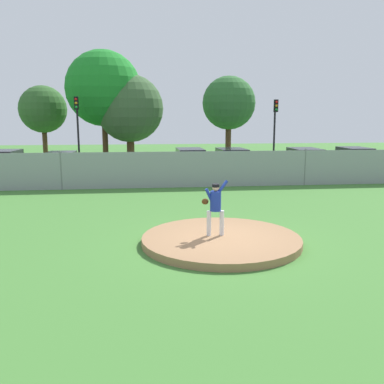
{
  "coord_description": "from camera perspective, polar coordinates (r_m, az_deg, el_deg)",
  "views": [
    {
      "loc": [
        -2.17,
        -11.54,
        3.67
      ],
      "look_at": [
        -0.52,
        3.04,
        1.01
      ],
      "focal_mm": 38.64,
      "sensor_mm": 36.0,
      "label": 1
    }
  ],
  "objects": [
    {
      "name": "ground_plane",
      "position": [
        18.05,
        0.59,
        -1.44
      ],
      "size": [
        80.0,
        80.0,
        0.0
      ],
      "primitive_type": "plane",
      "color": "#427A33"
    },
    {
      "name": "asphalt_strip",
      "position": [
        26.39,
        -1.67,
        2.29
      ],
      "size": [
        44.0,
        7.0,
        0.01
      ],
      "primitive_type": "cube",
      "color": "#2B2B2D",
      "rests_on": "ground_plane"
    },
    {
      "name": "pitchers_mound",
      "position": [
        12.27,
        4.04,
        -6.61
      ],
      "size": [
        4.67,
        4.67,
        0.21
      ],
      "primitive_type": "cylinder",
      "color": "#99704C",
      "rests_on": "ground_plane"
    },
    {
      "name": "pitcher_youth",
      "position": [
        12.1,
        3.22,
        -1.67
      ],
      "size": [
        0.77,
        0.32,
        1.66
      ],
      "color": "silver",
      "rests_on": "pitchers_mound"
    },
    {
      "name": "baseball",
      "position": [
        13.13,
        4.33,
        -4.83
      ],
      "size": [
        0.07,
        0.07,
        0.07
      ],
      "primitive_type": "sphere",
      "color": "white",
      "rests_on": "pitchers_mound"
    },
    {
      "name": "chainlink_fence",
      "position": [
        21.82,
        -0.69,
        3.13
      ],
      "size": [
        32.41,
        0.07,
        2.0
      ],
      "color": "gray",
      "rests_on": "ground_plane"
    },
    {
      "name": "parked_car_silver",
      "position": [
        26.27,
        -17.61,
        3.46
      ],
      "size": [
        1.83,
        4.28,
        1.61
      ],
      "color": "#B7BABF",
      "rests_on": "ground_plane"
    },
    {
      "name": "parked_car_red",
      "position": [
        27.9,
        -24.45,
        3.45
      ],
      "size": [
        2.0,
        4.26,
        1.68
      ],
      "color": "#A81919",
      "rests_on": "ground_plane"
    },
    {
      "name": "parked_car_champagne",
      "position": [
        29.8,
        21.48,
        4.06
      ],
      "size": [
        1.92,
        4.36,
        1.69
      ],
      "color": "tan",
      "rests_on": "ground_plane"
    },
    {
      "name": "parked_car_charcoal",
      "position": [
        28.2,
        15.31,
        4.07
      ],
      "size": [
        2.04,
        4.82,
        1.67
      ],
      "color": "#232328",
      "rests_on": "ground_plane"
    },
    {
      "name": "parked_car_navy",
      "position": [
        26.77,
        5.5,
        4.11
      ],
      "size": [
        2.01,
        4.52,
        1.69
      ],
      "color": "#161E4C",
      "rests_on": "ground_plane"
    },
    {
      "name": "parked_car_slate",
      "position": [
        25.91,
        -0.26,
        4.0
      ],
      "size": [
        1.86,
        4.58,
        1.75
      ],
      "color": "slate",
      "rests_on": "ground_plane"
    },
    {
      "name": "traffic_cone_orange",
      "position": [
        23.62,
        -5.52,
        1.94
      ],
      "size": [
        0.4,
        0.4,
        0.55
      ],
      "color": "orange",
      "rests_on": "asphalt_strip"
    },
    {
      "name": "traffic_light_near",
      "position": [
        30.76,
        -15.55,
        9.53
      ],
      "size": [
        0.28,
        0.46,
        5.09
      ],
      "color": "black",
      "rests_on": "ground_plane"
    },
    {
      "name": "traffic_light_far",
      "position": [
        31.45,
        11.39,
        9.54
      ],
      "size": [
        0.28,
        0.46,
        4.94
      ],
      "color": "black",
      "rests_on": "ground_plane"
    },
    {
      "name": "tree_broad_right",
      "position": [
        36.72,
        -19.88,
        10.66
      ],
      "size": [
        3.86,
        3.86,
        6.25
      ],
      "color": "#4C331E",
      "rests_on": "ground_plane"
    },
    {
      "name": "tree_tall_centre",
      "position": [
        34.0,
        -12.14,
        13.79
      ],
      "size": [
        5.89,
        5.89,
        8.84
      ],
      "color": "#4C331E",
      "rests_on": "ground_plane"
    },
    {
      "name": "tree_leaning_west",
      "position": [
        33.59,
        -8.61,
        11.32
      ],
      "size": [
        5.31,
        5.31,
        7.02
      ],
      "color": "#4C331E",
      "rests_on": "ground_plane"
    },
    {
      "name": "tree_slender_far",
      "position": [
        34.06,
        5.1,
        12.11
      ],
      "size": [
        4.27,
        4.27,
        6.94
      ],
      "color": "#4C331E",
      "rests_on": "ground_plane"
    }
  ]
}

